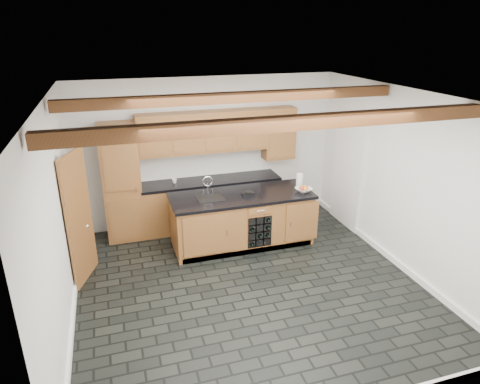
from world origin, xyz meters
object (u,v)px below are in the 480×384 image
at_px(kitchen_scale, 248,193).
at_px(paper_towel, 300,180).
at_px(fruit_bowl, 304,190).
at_px(island, 242,219).

height_order(kitchen_scale, paper_towel, paper_towel).
distance_m(fruit_bowl, paper_towel, 0.28).
bearing_deg(paper_towel, island, -175.27).
height_order(island, kitchen_scale, kitchen_scale).
distance_m(kitchen_scale, paper_towel, 1.03).
xyz_separation_m(kitchen_scale, paper_towel, (1.02, 0.13, 0.09)).
bearing_deg(paper_towel, fruit_bowl, -98.59).
bearing_deg(island, kitchen_scale, -22.66).
bearing_deg(kitchen_scale, fruit_bowl, -0.99).
distance_m(island, kitchen_scale, 0.51).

